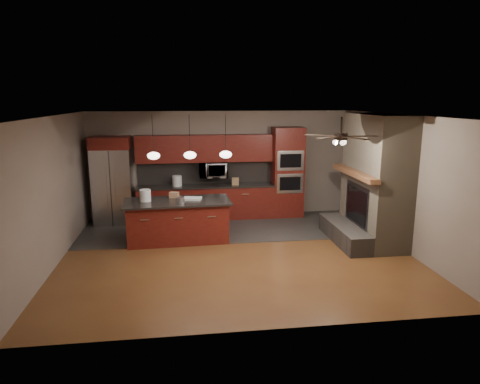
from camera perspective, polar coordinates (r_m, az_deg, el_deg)
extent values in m
plane|color=brown|center=(8.90, -0.41, -8.18)|extent=(7.00, 7.00, 0.00)
cube|color=white|center=(8.33, -0.44, 10.16)|extent=(7.00, 6.00, 0.02)
cube|color=gray|center=(11.44, -2.31, 3.72)|extent=(7.00, 0.02, 2.80)
cube|color=gray|center=(9.58, 20.82, 1.21)|extent=(0.02, 6.00, 2.80)
cube|color=gray|center=(8.79, -23.69, 0.01)|extent=(0.02, 6.00, 2.80)
cube|color=#2D2A28|center=(10.59, -1.64, -4.74)|extent=(7.00, 2.40, 0.01)
cube|color=#746853|center=(9.75, 17.65, 1.62)|extent=(0.80, 2.00, 2.80)
cube|color=#453F39|center=(9.79, 13.73, -5.36)|extent=(0.50, 2.00, 0.40)
cube|color=#2D2D30|center=(9.72, 15.40, -1.75)|extent=(0.05, 1.20, 0.95)
cube|color=black|center=(9.71, 15.27, -1.75)|extent=(0.02, 1.00, 0.75)
cube|color=brown|center=(9.53, 14.99, 2.46)|extent=(0.22, 2.10, 0.10)
cube|color=#5C1F10|center=(11.30, -4.53, -1.43)|extent=(3.55, 0.60, 0.86)
cube|color=black|center=(11.20, -4.57, 0.81)|extent=(3.59, 0.64, 0.04)
cube|color=black|center=(11.42, -4.67, 2.66)|extent=(3.55, 0.03, 0.60)
cube|color=#5C1F10|center=(11.17, -4.69, 5.81)|extent=(3.55, 0.35, 0.70)
cube|color=#5C1F10|center=(11.46, 6.34, 2.61)|extent=(0.80, 0.60, 2.38)
cube|color=silver|center=(11.22, 6.68, 1.14)|extent=(0.70, 0.03, 0.52)
cube|color=black|center=(11.20, 6.71, 1.12)|extent=(0.55, 0.02, 0.35)
cube|color=silver|center=(11.12, 6.76, 4.17)|extent=(0.70, 0.03, 0.52)
cube|color=black|center=(11.10, 6.78, 4.16)|extent=(0.55, 0.02, 0.35)
imported|color=silver|center=(11.19, -3.59, 2.99)|extent=(0.73, 0.41, 0.50)
cube|color=silver|center=(11.24, -16.58, 0.72)|extent=(0.95, 0.72, 1.90)
cube|color=#2D2D30|center=(10.88, -16.86, 0.34)|extent=(0.02, 0.02, 1.88)
cube|color=silver|center=(10.88, -17.41, 0.60)|extent=(0.03, 0.03, 0.95)
cube|color=silver|center=(10.85, -16.37, 0.63)|extent=(0.03, 0.03, 0.95)
cube|color=#5C1F10|center=(11.07, -16.93, 6.30)|extent=(0.95, 0.72, 0.30)
cube|color=#5C1F10|center=(9.63, -8.28, -3.93)|extent=(2.21, 1.01, 0.88)
cube|color=black|center=(9.51, -8.36, -1.27)|extent=(2.37, 1.17, 0.04)
cylinder|color=white|center=(9.56, -12.52, -0.45)|extent=(0.27, 0.27, 0.26)
cylinder|color=#BBBBC1|center=(9.29, -7.95, -1.07)|extent=(0.22, 0.22, 0.12)
cube|color=silver|center=(9.58, -6.37, -0.87)|extent=(0.45, 0.36, 0.04)
cube|color=#A07552|center=(9.79, -8.77, -0.38)|extent=(0.23, 0.20, 0.13)
cylinder|color=white|center=(11.16, -8.38, 1.48)|extent=(0.31, 0.31, 0.27)
cube|color=#9D7951|center=(11.20, -0.61, 1.44)|extent=(0.20, 0.17, 0.19)
cylinder|color=black|center=(9.01, -11.57, 7.59)|extent=(0.01, 0.01, 0.78)
ellipsoid|color=white|center=(9.06, -11.45, 4.76)|extent=(0.26, 0.26, 0.16)
cylinder|color=black|center=(8.99, -6.75, 7.75)|extent=(0.01, 0.01, 0.78)
ellipsoid|color=white|center=(9.04, -6.68, 4.90)|extent=(0.26, 0.26, 0.16)
cylinder|color=black|center=(9.03, -1.95, 7.85)|extent=(0.01, 0.01, 0.78)
ellipsoid|color=white|center=(9.08, -1.93, 5.02)|extent=(0.26, 0.26, 0.16)
cylinder|color=black|center=(8.00, 13.37, 8.65)|extent=(0.04, 0.04, 0.30)
cylinder|color=black|center=(8.01, 13.29, 7.23)|extent=(0.24, 0.24, 0.12)
cube|color=black|center=(8.15, 15.81, 7.18)|extent=(0.60, 0.12, 0.01)
cube|color=black|center=(8.39, 13.18, 7.45)|extent=(0.30, 0.61, 0.01)
cube|color=black|center=(8.12, 10.69, 7.41)|extent=(0.56, 0.45, 0.01)
cube|color=black|center=(7.70, 11.73, 7.10)|extent=(0.56, 0.45, 0.01)
cube|color=black|center=(7.72, 15.07, 6.95)|extent=(0.30, 0.61, 0.01)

